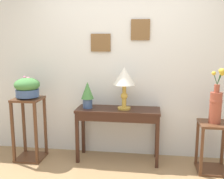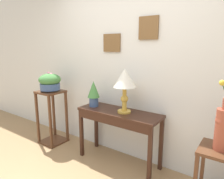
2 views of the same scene
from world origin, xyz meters
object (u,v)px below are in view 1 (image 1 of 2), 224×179
object	(u,v)px
potted_plant_on_console	(87,94)
pedestal_stand_right	(213,147)
planter_bowl_wide_left	(27,87)
pedestal_stand_left	(30,129)
console_table	(118,117)
table_lamp	(124,79)
flower_vase_tall_right	(216,103)

from	to	relation	value
potted_plant_on_console	pedestal_stand_right	distance (m)	1.80
potted_plant_on_console	planter_bowl_wide_left	bearing A→B (deg)	-172.41
pedestal_stand_right	pedestal_stand_left	bearing A→B (deg)	179.35
potted_plant_on_console	planter_bowl_wide_left	size ratio (longest dim) A/B	1.06
console_table	table_lamp	world-z (taller)	table_lamp
pedestal_stand_right	flower_vase_tall_right	size ratio (longest dim) A/B	0.93
console_table	pedestal_stand_left	xyz separation A→B (m)	(-1.25, -0.10, -0.19)
potted_plant_on_console	flower_vase_tall_right	bearing A→B (deg)	-4.82
potted_plant_on_console	pedestal_stand_left	distance (m)	0.98
potted_plant_on_console	pedestal_stand_right	bearing A→B (deg)	-4.73
planter_bowl_wide_left	flower_vase_tall_right	bearing A→B (deg)	-0.72
console_table	pedestal_stand_left	world-z (taller)	pedestal_stand_left
table_lamp	pedestal_stand_right	xyz separation A→B (m)	(1.17, -0.16, -0.85)
pedestal_stand_left	flower_vase_tall_right	size ratio (longest dim) A/B	1.28
pedestal_stand_left	potted_plant_on_console	bearing A→B (deg)	7.60
pedestal_stand_left	pedestal_stand_right	world-z (taller)	pedestal_stand_left
planter_bowl_wide_left	flower_vase_tall_right	size ratio (longest dim) A/B	0.50
table_lamp	flower_vase_tall_right	distance (m)	1.21
pedestal_stand_left	pedestal_stand_right	bearing A→B (deg)	-0.65
pedestal_stand_left	flower_vase_tall_right	world-z (taller)	flower_vase_tall_right
table_lamp	potted_plant_on_console	distance (m)	0.55
console_table	pedestal_stand_right	size ratio (longest dim) A/B	1.76
table_lamp	pedestal_stand_right	bearing A→B (deg)	-7.62
pedestal_stand_left	planter_bowl_wide_left	xyz separation A→B (m)	(-0.00, 0.00, 0.60)
table_lamp	planter_bowl_wide_left	bearing A→B (deg)	-174.54
planter_bowl_wide_left	pedestal_stand_right	bearing A→B (deg)	-0.66
potted_plant_on_console	pedestal_stand_left	world-z (taller)	potted_plant_on_console
planter_bowl_wide_left	potted_plant_on_console	bearing A→B (deg)	7.59
console_table	table_lamp	xyz separation A→B (m)	(0.08, 0.02, 0.53)
pedestal_stand_left	planter_bowl_wide_left	world-z (taller)	planter_bowl_wide_left
potted_plant_on_console	pedestal_stand_left	bearing A→B (deg)	-172.40
console_table	potted_plant_on_console	bearing A→B (deg)	179.23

